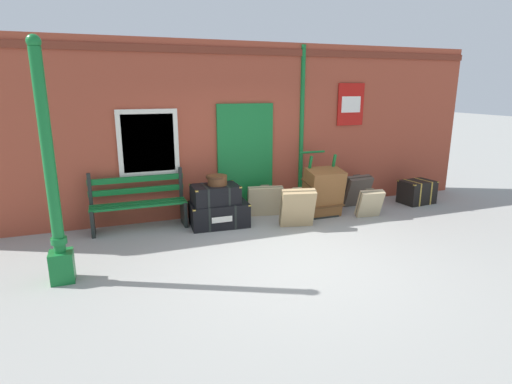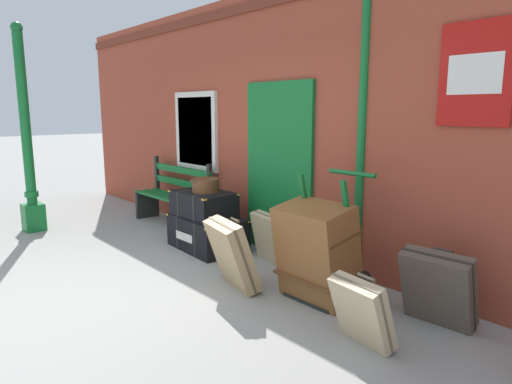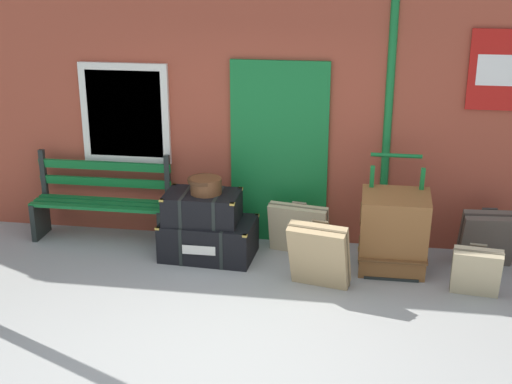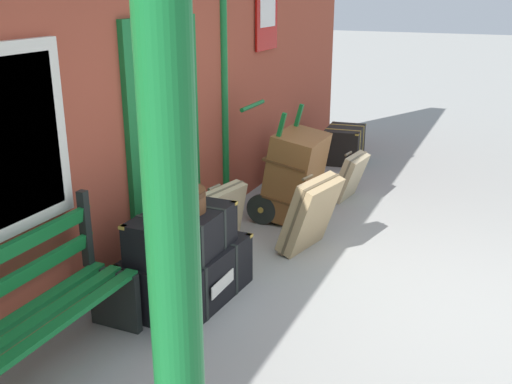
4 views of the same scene
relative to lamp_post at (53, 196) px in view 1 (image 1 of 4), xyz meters
name	(u,v)px [view 1 (image 1 of 4)]	position (x,y,z in m)	size (l,w,h in m)	color
ground_plane	(292,260)	(3.00, -0.42, -1.12)	(60.00, 60.00, 0.00)	gray
brick_facade	(235,130)	(2.99, 2.17, 0.47)	(10.40, 0.35, 3.20)	#9E422D
lamp_post	(53,196)	(0.00, 0.00, 0.00)	(0.28, 0.28, 2.96)	#146B2D
platform_bench	(139,204)	(1.10, 1.74, -0.68)	(1.60, 0.43, 1.01)	#146B2D
steamer_trunk_base	(219,214)	(2.43, 1.42, -0.91)	(1.05, 0.71, 0.43)	black
steamer_trunk_middle	(215,194)	(2.37, 1.41, -0.54)	(0.81, 0.55, 0.33)	black
round_hatbox	(217,179)	(2.41, 1.42, -0.28)	(0.37, 0.35, 0.17)	brown
porters_trolley	(318,200)	(4.42, 1.44, -0.85)	(0.71, 0.66, 1.18)	black
large_brown_trunk	(323,192)	(4.42, 1.26, -0.65)	(0.70, 0.58, 0.94)	brown
suitcase_cream	(297,208)	(3.69, 0.84, -0.77)	(0.65, 0.51, 0.72)	tan
suitcase_oxblood	(370,203)	(5.21, 0.88, -0.85)	(0.49, 0.36, 0.55)	tan
suitcase_beige	(357,191)	(5.42, 1.62, -0.80)	(0.59, 0.41, 0.66)	#51473D
suitcase_olive	(265,201)	(3.41, 1.66, -0.83)	(0.70, 0.37, 0.60)	tan
corner_trunk	(417,192)	(6.76, 1.38, -0.88)	(0.73, 0.55, 0.49)	black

